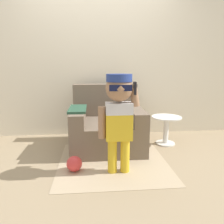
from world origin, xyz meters
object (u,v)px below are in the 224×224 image
Objects in this scene: armchair at (106,125)px; person_child at (119,109)px; side_table at (166,127)px; toy_ball at (74,164)px.

person_child is (0.07, -0.83, 0.40)m from armchair.
side_table is (0.88, -0.01, -0.05)m from armchair.
armchair is 5.78× the size of toy_ball.
armchair is at bearing 179.36° from side_table.
toy_ball is at bearing -149.46° from side_table.
person_child is at bearing -134.48° from side_table.
side_table reaches higher than toy_ball.
toy_ball is (-1.29, -0.76, -0.17)m from side_table.
side_table is at bearing 45.52° from person_child.
side_table is at bearing 30.54° from toy_ball.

